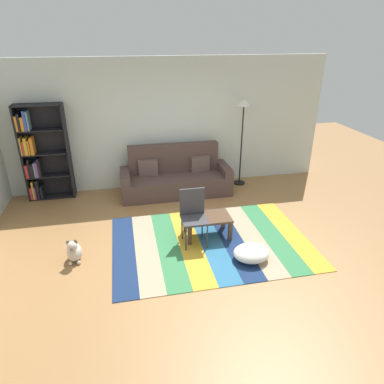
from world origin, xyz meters
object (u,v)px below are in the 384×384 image
Objects in this scene: couch at (176,177)px; pouf at (251,253)px; tv_remote at (203,218)px; folding_chair at (193,212)px; dog at (74,251)px; coffee_table at (207,220)px; bookshelf at (40,155)px; standing_lamp at (243,114)px.

pouf is at bearing -74.75° from couch.
tv_remote is 0.24m from folding_chair.
pouf is 2.64m from dog.
coffee_table is at bearing 121.55° from pouf.
couch reaches higher than folding_chair.
bookshelf is at bearing 139.08° from pouf.
couch is 2.73m from pouf.
couch is 15.07× the size of tv_remote.
coffee_table is at bearing -121.86° from standing_lamp.
dog is (-2.10, -0.27, -0.14)m from coffee_table.
folding_chair is at bearing -156.51° from tv_remote.
couch is 1.85m from coffee_table.
bookshelf reaches higher than couch.
bookshelf is 3.46m from folding_chair.
dog reaches higher than pouf.
couch is at bearing 48.33° from dog.
standing_lamp reaches higher than coffee_table.
couch is 2.82m from dog.
standing_lamp reaches higher than tv_remote.
bookshelf reaches higher than folding_chair.
pouf is at bearing -105.30° from standing_lamp.
pouf is 0.96m from tv_remote.
tv_remote is at bearing -143.95° from coffee_table.
bookshelf is 3.59m from tv_remote.
standing_lamp reaches higher than folding_chair.
bookshelf is at bearing 178.40° from standing_lamp.
standing_lamp is 2.09× the size of folding_chair.
folding_chair is (-0.03, -1.94, 0.20)m from couch.
dog reaches higher than coffee_table.
bookshelf reaches higher than standing_lamp.
tv_remote is (0.15, -1.90, 0.04)m from couch.
bookshelf is at bearing 173.76° from couch.
bookshelf is 4.18m from standing_lamp.
standing_lamp is at bearing 74.70° from pouf.
standing_lamp is 2.74m from tv_remote.
folding_chair reaches higher than pouf.
dog is at bearing -150.23° from folding_chair.
coffee_table reaches higher than pouf.
coffee_table is 0.40× the size of standing_lamp.
standing_lamp is (1.25, 2.01, 1.27)m from coffee_table.
pouf is (3.36, -2.91, -0.81)m from bookshelf.
couch reaches higher than tv_remote.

